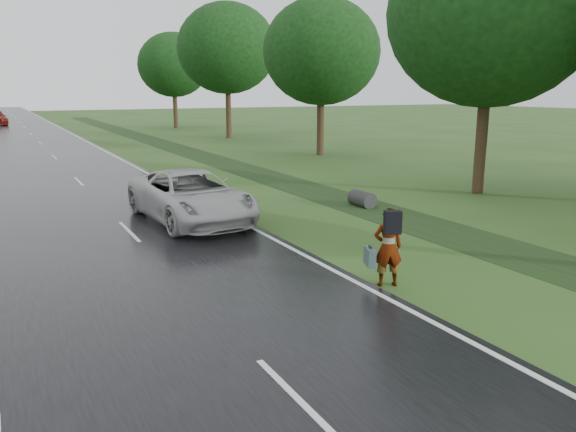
% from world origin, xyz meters
% --- Properties ---
extents(edge_stripe_east, '(0.12, 180.00, 0.01)m').
position_xyz_m(edge_stripe_east, '(6.75, 45.00, 0.04)').
color(edge_stripe_east, silver).
rests_on(edge_stripe_east, road).
extents(drainage_ditch, '(2.20, 120.00, 0.56)m').
position_xyz_m(drainage_ditch, '(11.50, 18.71, 0.04)').
color(drainage_ditch, black).
rests_on(drainage_ditch, ground).
extents(tree_east_b, '(7.60, 7.60, 10.11)m').
position_xyz_m(tree_east_b, '(17.00, 10.00, 6.68)').
color(tree_east_b, '#332415').
rests_on(tree_east_b, ground).
extents(tree_east_c, '(7.00, 7.00, 9.29)m').
position_xyz_m(tree_east_c, '(18.20, 24.00, 6.14)').
color(tree_east_c, '#332415').
rests_on(tree_east_c, ground).
extents(tree_east_d, '(8.00, 8.00, 10.76)m').
position_xyz_m(tree_east_d, '(17.80, 38.00, 7.15)').
color(tree_east_d, '#332415').
rests_on(tree_east_d, ground).
extents(tree_east_f, '(7.20, 7.20, 9.62)m').
position_xyz_m(tree_east_f, '(17.50, 52.00, 6.37)').
color(tree_east_f, '#332415').
rests_on(tree_east_f, ground).
extents(pedestrian, '(0.80, 0.83, 1.65)m').
position_xyz_m(pedestrian, '(7.25, 3.10, 0.85)').
color(pedestrian, '#A5998C').
rests_on(pedestrian, ground).
extents(white_pickup, '(2.89, 5.65, 1.53)m').
position_xyz_m(white_pickup, '(5.50, 10.45, 0.80)').
color(white_pickup, '#BABABA').
rests_on(white_pickup, road).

